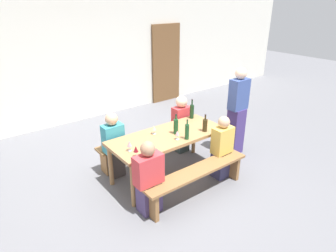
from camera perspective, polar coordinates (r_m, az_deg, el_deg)
name	(u,v)px	position (r m, az deg, el deg)	size (l,w,h in m)	color
ground_plane	(168,175)	(5.02, 0.00, -9.44)	(24.00, 24.00, 0.00)	slate
back_wall	(80,52)	(7.19, -16.61, 13.64)	(14.00, 0.20, 3.20)	silver
wooden_door	(166,64)	(8.30, -0.36, 11.98)	(0.90, 0.06, 2.10)	brown
tasting_table	(168,139)	(4.69, 0.00, -2.61)	(1.90, 0.79, 0.75)	#9E7247
bench_near	(197,176)	(4.39, 5.60, -9.53)	(1.80, 0.30, 0.45)	olive
bench_far	(145,141)	(5.34, -4.54, -3.00)	(1.80, 0.30, 0.45)	olive
wine_bottle_0	(192,111)	(5.25, 4.64, 2.88)	(0.07, 0.07, 0.35)	#143319
wine_bottle_1	(205,125)	(4.76, 7.17, 0.21)	(0.08, 0.08, 0.29)	#332814
wine_bottle_2	(176,126)	(4.63, 1.54, -0.04)	(0.08, 0.08, 0.33)	#194723
wine_bottle_3	(187,131)	(4.47, 3.70, -1.06)	(0.06, 0.06, 0.32)	#194723
wine_glass_0	(177,133)	(4.46, 1.81, -1.42)	(0.06, 0.06, 0.15)	silver
wine_glass_1	(154,128)	(4.64, -2.74, -0.39)	(0.08, 0.08, 0.15)	silver
wine_glass_2	(136,149)	(4.00, -6.24, -4.51)	(0.07, 0.07, 0.16)	silver
wine_glass_3	(129,144)	(4.17, -7.47, -3.47)	(0.07, 0.07, 0.15)	silver
seated_guest_near_0	(149,180)	(4.01, -3.76, -10.32)	(0.39, 0.24, 1.07)	#463865
seated_guest_near_1	(222,149)	(4.82, 10.37, -4.40)	(0.33, 0.24, 1.07)	#353257
seated_guest_far_0	(114,146)	(4.84, -10.46, -3.88)	(0.33, 0.24, 1.11)	#463E3B
seated_guest_far_1	(181,125)	(5.54, 2.55, 0.24)	(0.33, 0.24, 1.11)	#354342
standing_host	(237,113)	(5.52, 13.22, 2.47)	(0.35, 0.24, 1.64)	#413171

